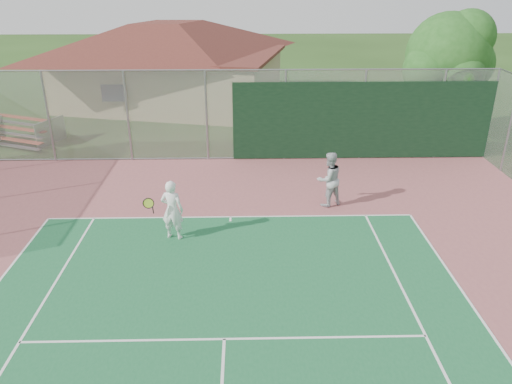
# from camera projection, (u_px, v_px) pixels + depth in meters

# --- Properties ---
(back_fence) EXTENTS (20.08, 0.11, 3.53)m
(back_fence) POSITION_uv_depth(u_px,v_px,m) (288.00, 118.00, 19.13)
(back_fence) COLOR gray
(back_fence) RESTS_ON ground
(clubhouse) EXTENTS (13.58, 10.59, 5.21)m
(clubhouse) POSITION_uv_depth(u_px,v_px,m) (169.00, 56.00, 26.89)
(clubhouse) COLOR tan
(clubhouse) RESTS_ON ground
(bleachers) EXTENTS (3.39, 2.64, 1.05)m
(bleachers) POSITION_uv_depth(u_px,v_px,m) (19.00, 131.00, 21.31)
(bleachers) COLOR #A94227
(bleachers) RESTS_ON ground
(tree) EXTENTS (3.96, 3.75, 5.52)m
(tree) POSITION_uv_depth(u_px,v_px,m) (450.00, 57.00, 20.18)
(tree) COLOR #322012
(tree) RESTS_ON ground
(player_white_front) EXTENTS (1.08, 0.62, 1.72)m
(player_white_front) POSITION_uv_depth(u_px,v_px,m) (172.00, 210.00, 13.58)
(player_white_front) COLOR white
(player_white_front) RESTS_ON ground
(player_grey_back) EXTENTS (1.06, 0.97, 1.75)m
(player_grey_back) POSITION_uv_depth(u_px,v_px,m) (329.00, 180.00, 15.54)
(player_grey_back) COLOR #B0B3B5
(player_grey_back) RESTS_ON ground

